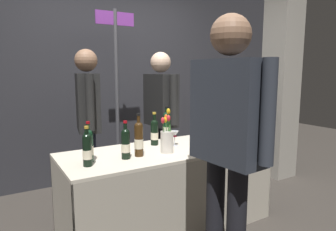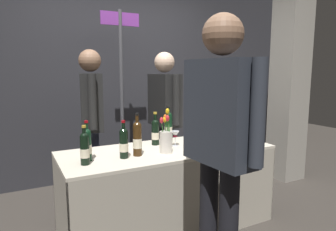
{
  "view_description": "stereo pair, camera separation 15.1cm",
  "coord_description": "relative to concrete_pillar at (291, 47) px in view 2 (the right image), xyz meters",
  "views": [
    {
      "loc": [
        -1.35,
        -2.24,
        1.42
      ],
      "look_at": [
        0.0,
        0.0,
        1.04
      ],
      "focal_mm": 31.98,
      "sensor_mm": 36.0,
      "label": 1
    },
    {
      "loc": [
        -1.22,
        -2.31,
        1.42
      ],
      "look_at": [
        0.0,
        0.0,
        1.04
      ],
      "focal_mm": 31.98,
      "sensor_mm": 36.0,
      "label": 2
    }
  ],
  "objects": [
    {
      "name": "display_bottle_4",
      "position": [
        -2.77,
        -0.54,
        -0.86
      ],
      "size": [
        0.07,
        0.07,
        0.3
      ],
      "color": "black",
      "rests_on": "tasting_table"
    },
    {
      "name": "flower_vase",
      "position": [
        -2.09,
        -0.53,
        -0.87
      ],
      "size": [
        0.12,
        0.11,
        0.38
      ],
      "color": "silver",
      "rests_on": "tasting_table"
    },
    {
      "name": "taster_foreground_right",
      "position": [
        -2.13,
        -1.32,
        -0.66
      ],
      "size": [
        0.25,
        0.64,
        1.75
      ],
      "rotation": [
        0.0,
        0.0,
        1.65
      ],
      "color": "black",
      "rests_on": "ground_plane"
    },
    {
      "name": "vendor_presenter",
      "position": [
        -2.5,
        0.36,
        -0.74
      ],
      "size": [
        0.29,
        0.58,
        1.64
      ],
      "rotation": [
        0.0,
        0.0,
        -1.76
      ],
      "color": "#2D3347",
      "rests_on": "ground_plane"
    },
    {
      "name": "display_bottle_1",
      "position": [
        -2.73,
        -0.45,
        -0.86
      ],
      "size": [
        0.07,
        0.07,
        0.31
      ],
      "color": "black",
      "rests_on": "tasting_table"
    },
    {
      "name": "concrete_pillar",
      "position": [
        0.0,
        0.0,
        0.0
      ],
      "size": [
        0.36,
        0.36,
        3.45
      ],
      "primitive_type": "cube",
      "color": "gray",
      "rests_on": "ground_plane"
    },
    {
      "name": "tasting_table",
      "position": [
        -2.01,
        -0.42,
        -1.21
      ],
      "size": [
        1.88,
        0.74,
        0.74
      ],
      "color": "beige",
      "rests_on": "ground_plane"
    },
    {
      "name": "vendor_assistant",
      "position": [
        -1.7,
        0.25,
        -0.74
      ],
      "size": [
        0.22,
        0.61,
        1.63
      ],
      "rotation": [
        0.0,
        0.0,
        -1.56
      ],
      "color": "black",
      "rests_on": "ground_plane"
    },
    {
      "name": "booth_signpost",
      "position": [
        -2.07,
        0.63,
        -0.47
      ],
      "size": [
        0.45,
        0.04,
        2.12
      ],
      "color": "#47474C",
      "rests_on": "ground_plane"
    },
    {
      "name": "featured_wine_bottle",
      "position": [
        -2.34,
        -0.5,
        -0.84
      ],
      "size": [
        0.07,
        0.07,
        0.35
      ],
      "color": "#38230F",
      "rests_on": "tasting_table"
    },
    {
      "name": "ground_plane",
      "position": [
        -2.01,
        -0.42,
        -1.73
      ],
      "size": [
        12.0,
        12.0,
        0.0
      ],
      "primitive_type": "plane",
      "color": "#38332D"
    },
    {
      "name": "display_bottle_0",
      "position": [
        -2.05,
        -0.24,
        -0.86
      ],
      "size": [
        0.07,
        0.07,
        0.31
      ],
      "color": "black",
      "rests_on": "tasting_table"
    },
    {
      "name": "wine_glass_mid",
      "position": [
        -1.44,
        -0.57,
        -0.91
      ],
      "size": [
        0.07,
        0.07,
        0.12
      ],
      "color": "silver",
      "rests_on": "tasting_table"
    },
    {
      "name": "display_bottle_3",
      "position": [
        -2.46,
        -0.52,
        -0.86
      ],
      "size": [
        0.07,
        0.07,
        0.3
      ],
      "color": "black",
      "rests_on": "tasting_table"
    },
    {
      "name": "back_partition",
      "position": [
        -2.01,
        1.19,
        -0.15
      ],
      "size": [
        6.75,
        0.12,
        3.16
      ],
      "primitive_type": "cube",
      "color": "#2D2D33",
      "rests_on": "ground_plane"
    },
    {
      "name": "display_bottle_5",
      "position": [
        -1.88,
        -0.18,
        -0.84
      ],
      "size": [
        0.08,
        0.08,
        0.35
      ],
      "color": "black",
      "rests_on": "tasting_table"
    },
    {
      "name": "wine_glass_near_vendor",
      "position": [
        -1.9,
        -0.36,
        -0.89
      ],
      "size": [
        0.08,
        0.08,
        0.14
      ],
      "color": "silver",
      "rests_on": "tasting_table"
    },
    {
      "name": "display_bottle_2",
      "position": [
        -1.71,
        -0.57,
        -0.85
      ],
      "size": [
        0.07,
        0.07,
        0.34
      ],
      "color": "#192333",
      "rests_on": "tasting_table"
    }
  ]
}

